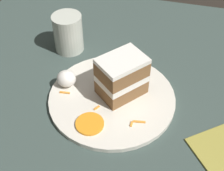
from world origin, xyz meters
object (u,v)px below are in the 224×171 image
at_px(cream_dollop, 66,79).
at_px(drinking_glass, 68,35).
at_px(orange_garnish, 90,124).
at_px(cake_slice, 122,76).
at_px(plate, 112,98).

bearing_deg(cream_dollop, drinking_glass, 108.07).
xyz_separation_m(orange_garnish, drinking_glass, (-0.13, 0.24, 0.03)).
height_order(cream_dollop, drinking_glass, drinking_glass).
distance_m(cake_slice, drinking_glass, 0.22).
xyz_separation_m(plate, drinking_glass, (-0.16, 0.15, 0.04)).
xyz_separation_m(cream_dollop, orange_garnish, (0.08, -0.10, -0.02)).
xyz_separation_m(cream_dollop, drinking_glass, (-0.05, 0.14, 0.01)).
bearing_deg(drinking_glass, orange_garnish, -61.26).
distance_m(plate, cake_slice, 0.06).
relative_size(cake_slice, orange_garnish, 2.05).
bearing_deg(cake_slice, cream_dollop, -135.43).
bearing_deg(cake_slice, orange_garnish, -70.54).
bearing_deg(cream_dollop, plate, -4.72).
relative_size(plate, drinking_glass, 2.84).
bearing_deg(cream_dollop, orange_garnish, -48.86).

